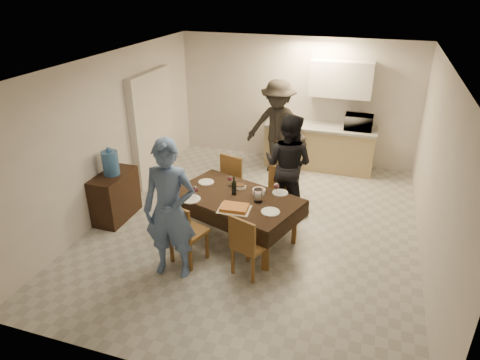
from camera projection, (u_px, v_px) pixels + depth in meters
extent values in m
cube|color=#B1B1AC|center=(255.00, 226.00, 6.96)|extent=(5.00, 6.00, 0.02)
cube|color=white|center=(258.00, 63.00, 5.82)|extent=(5.00, 6.00, 0.02)
cube|color=silver|center=(296.00, 101.00, 8.96)|extent=(5.00, 0.02, 2.60)
cube|color=silver|center=(165.00, 271.00, 3.82)|extent=(5.00, 0.02, 2.60)
cube|color=silver|center=(112.00, 134.00, 7.08)|extent=(0.02, 6.00, 2.60)
cube|color=silver|center=(437.00, 173.00, 5.70)|extent=(0.02, 6.00, 2.60)
cube|color=silver|center=(152.00, 127.00, 8.20)|extent=(0.15, 1.40, 2.10)
cube|color=tan|center=(319.00, 148.00, 8.90)|extent=(2.20, 0.60, 0.86)
cube|color=#9A9A95|center=(321.00, 127.00, 8.70)|extent=(2.24, 0.64, 0.05)
cube|color=silver|center=(341.00, 79.00, 8.32)|extent=(1.20, 0.34, 0.70)
cube|color=black|center=(236.00, 197.00, 6.35)|extent=(2.10, 1.62, 0.04)
cube|color=brown|center=(236.00, 218.00, 6.50)|extent=(0.07, 0.07, 0.68)
cube|color=brown|center=(189.00, 232.00, 5.93)|extent=(0.55, 0.55, 0.05)
cube|color=brown|center=(181.00, 223.00, 5.65)|extent=(0.43, 0.17, 0.47)
cube|color=brown|center=(251.00, 245.00, 5.69)|extent=(0.53, 0.53, 0.05)
cube|color=brown|center=(247.00, 236.00, 5.42)|extent=(0.40, 0.18, 0.45)
cube|color=brown|center=(225.00, 186.00, 7.22)|extent=(0.52, 0.52, 0.05)
cube|color=brown|center=(221.00, 177.00, 6.94)|extent=(0.43, 0.15, 0.46)
cube|color=brown|center=(277.00, 196.00, 6.99)|extent=(0.40, 0.40, 0.05)
cube|color=brown|center=(275.00, 188.00, 6.73)|extent=(0.39, 0.05, 0.42)
cube|color=black|center=(115.00, 196.00, 7.03)|extent=(0.43, 0.86, 0.80)
cylinder|color=#4176B9|center=(110.00, 163.00, 6.77)|extent=(0.26, 0.26, 0.39)
cylinder|color=white|center=(258.00, 195.00, 6.16)|extent=(0.13, 0.13, 0.20)
cube|color=#CD7F3C|center=(234.00, 208.00, 5.97)|extent=(0.47, 0.36, 0.06)
cylinder|color=white|center=(259.00, 192.00, 6.39)|extent=(0.20, 0.20, 0.08)
cylinder|color=white|center=(239.00, 187.00, 6.58)|extent=(0.21, 0.21, 0.04)
cylinder|color=white|center=(191.00, 199.00, 6.24)|extent=(0.29, 0.29, 0.02)
cylinder|color=white|center=(270.00, 212.00, 5.91)|extent=(0.26, 0.26, 0.02)
cylinder|color=white|center=(206.00, 182.00, 6.76)|extent=(0.25, 0.25, 0.01)
cylinder|color=white|center=(280.00, 193.00, 6.43)|extent=(0.24, 0.24, 0.01)
imported|color=silver|center=(359.00, 122.00, 8.42)|extent=(0.54, 0.36, 0.30)
imported|color=#526EA2|center=(170.00, 210.00, 5.49)|extent=(0.76, 0.55, 1.92)
imported|color=black|center=(288.00, 165.00, 7.02)|extent=(0.97, 0.82, 1.74)
imported|color=black|center=(277.00, 127.00, 8.51)|extent=(1.22, 0.70, 1.89)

